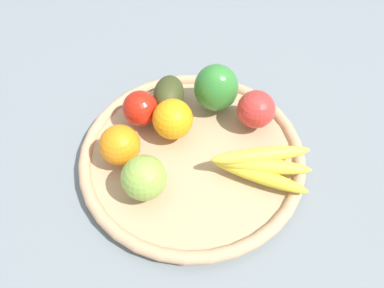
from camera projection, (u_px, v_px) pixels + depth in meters
ground_plane at (192, 161)px, 0.73m from camera, size 2.40×2.40×0.00m
basket at (192, 156)px, 0.72m from camera, size 0.43×0.43×0.03m
apple_1 at (144, 178)px, 0.63m from camera, size 0.08×0.08×0.08m
banana_bunch at (260, 165)px, 0.66m from camera, size 0.18×0.14×0.05m
apple_0 at (140, 109)px, 0.72m from camera, size 0.10×0.10×0.07m
orange_1 at (173, 119)px, 0.70m from camera, size 0.09×0.09×0.08m
bell_pepper at (216, 88)px, 0.74m from camera, size 0.11×0.11×0.10m
orange_0 at (120, 145)px, 0.67m from camera, size 0.10×0.10×0.07m
avocado at (169, 94)px, 0.75m from camera, size 0.10×0.11×0.06m
apple_2 at (256, 109)px, 0.72m from camera, size 0.09×0.09×0.07m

